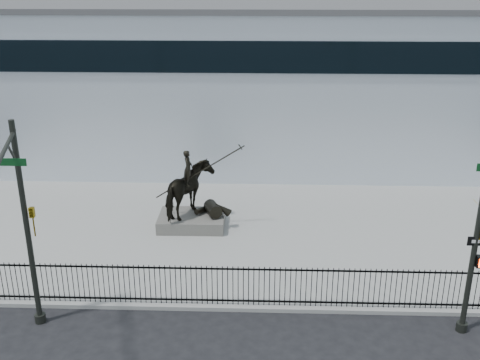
{
  "coord_description": "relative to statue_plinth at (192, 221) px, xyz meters",
  "views": [
    {
      "loc": [
        0.27,
        -15.55,
        11.13
      ],
      "look_at": [
        -0.48,
        6.0,
        3.01
      ],
      "focal_mm": 42.0,
      "sensor_mm": 36.0,
      "label": 1
    }
  ],
  "objects": [
    {
      "name": "traffic_signal_left",
      "position": [
        -4.02,
        -8.17,
        3.6
      ],
      "size": [
        1.52,
        4.84,
        7.0
      ],
      "color": "black",
      "rests_on": "ground"
    },
    {
      "name": "statue_plinth",
      "position": [
        0.0,
        0.0,
        0.0
      ],
      "size": [
        2.98,
        2.06,
        0.56
      ],
      "primitive_type": "cube",
      "rotation": [
        0.0,
        0.0,
        0.01
      ],
      "color": "#57544F",
      "rests_on": "plaza"
    },
    {
      "name": "ground",
      "position": [
        2.73,
        -7.54,
        -0.43
      ],
      "size": [
        120.0,
        120.0,
        0.0
      ],
      "primitive_type": "plane",
      "color": "black",
      "rests_on": "ground"
    },
    {
      "name": "equestrian_statue",
      "position": [
        0.06,
        0.0,
        1.44
      ],
      "size": [
        3.8,
        2.36,
        3.22
      ],
      "rotation": [
        0.0,
        0.0,
        0.01
      ],
      "color": "black",
      "rests_on": "statue_plinth"
    },
    {
      "name": "picket_fence",
      "position": [
        2.73,
        -6.29,
        0.47
      ],
      "size": [
        22.1,
        0.1,
        1.5
      ],
      "color": "black",
      "rests_on": "plaza"
    },
    {
      "name": "plaza",
      "position": [
        2.73,
        -0.54,
        -0.35
      ],
      "size": [
        30.0,
        12.0,
        0.15
      ],
      "primitive_type": "cube",
      "color": "gray",
      "rests_on": "ground"
    },
    {
      "name": "building",
      "position": [
        2.73,
        12.46,
        4.07
      ],
      "size": [
        44.0,
        14.0,
        9.0
      ],
      "primitive_type": "cube",
      "color": "silver",
      "rests_on": "ground"
    }
  ]
}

